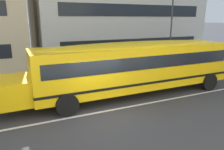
# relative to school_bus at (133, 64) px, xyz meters

# --- Properties ---
(ground_plane) EXTENTS (400.00, 400.00, 0.00)m
(ground_plane) POSITION_rel_school_bus_xyz_m (-2.76, -1.63, -1.83)
(ground_plane) COLOR #38383D
(sidewalk_far) EXTENTS (120.00, 3.00, 0.01)m
(sidewalk_far) POSITION_rel_school_bus_xyz_m (-2.76, 6.35, -1.83)
(sidewalk_far) COLOR gray
(sidewalk_far) RESTS_ON ground_plane
(lane_centreline) EXTENTS (110.00, 0.16, 0.01)m
(lane_centreline) POSITION_rel_school_bus_xyz_m (-2.76, -1.63, -1.83)
(lane_centreline) COLOR silver
(lane_centreline) RESTS_ON ground_plane
(school_bus) EXTENTS (13.82, 3.26, 3.09)m
(school_bus) POSITION_rel_school_bus_xyz_m (0.00, 0.00, 0.00)
(school_bus) COLOR yellow
(school_bus) RESTS_ON ground_plane
(parked_car_teal_past_driveway) EXTENTS (3.92, 1.91, 1.64)m
(parked_car_teal_past_driveway) POSITION_rel_school_bus_xyz_m (12.05, 3.54, -0.99)
(parked_car_teal_past_driveway) COLOR #195B66
(parked_car_teal_past_driveway) RESTS_ON ground_plane
(street_lamp) EXTENTS (0.44, 0.44, 6.80)m
(street_lamp) POSITION_rel_school_bus_xyz_m (7.23, 5.65, 2.48)
(street_lamp) COLOR #38383D
(street_lamp) RESTS_ON ground_plane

